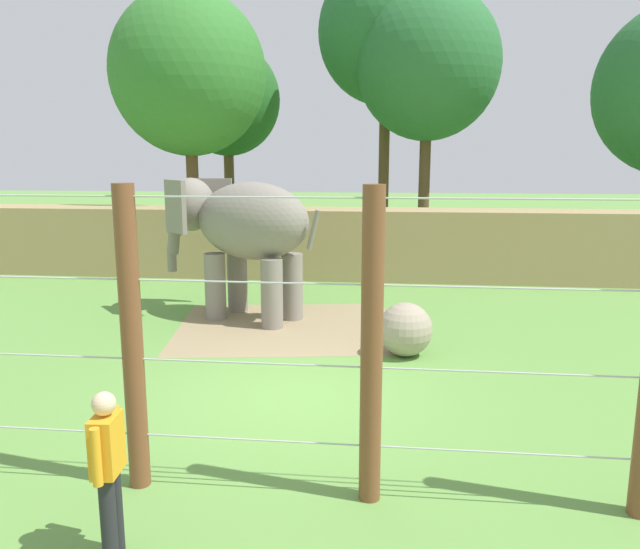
% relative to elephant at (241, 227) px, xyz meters
% --- Properties ---
extents(ground_plane, '(120.00, 120.00, 0.00)m').
position_rel_elephant_xyz_m(ground_plane, '(1.95, -4.78, -2.18)').
color(ground_plane, '#609342').
extents(dirt_patch, '(5.46, 4.92, 0.01)m').
position_rel_elephant_xyz_m(dirt_patch, '(1.21, -0.76, -2.18)').
color(dirt_patch, '#937F5B').
rests_on(dirt_patch, ground).
extents(embankment_wall, '(36.00, 1.80, 2.19)m').
position_rel_elephant_xyz_m(embankment_wall, '(1.95, 5.31, -1.09)').
color(embankment_wall, tan).
rests_on(embankment_wall, ground).
extents(elephant, '(4.17, 2.79, 3.30)m').
position_rel_elephant_xyz_m(elephant, '(0.00, 0.00, 0.00)').
color(elephant, gray).
rests_on(elephant, ground).
extents(enrichment_ball, '(1.04, 1.04, 1.04)m').
position_rel_elephant_xyz_m(enrichment_ball, '(3.80, -2.50, -1.66)').
color(enrichment_ball, gray).
rests_on(enrichment_ball, ground).
extents(cable_fence, '(9.40, 0.24, 3.49)m').
position_rel_elephant_xyz_m(cable_fence, '(1.95, -7.60, -0.43)').
color(cable_fence, brown).
rests_on(cable_fence, ground).
extents(zookeeper, '(0.25, 0.58, 1.67)m').
position_rel_elephant_xyz_m(zookeeper, '(0.89, -8.91, -1.26)').
color(zookeeper, '#232328').
rests_on(zookeeper, ground).
extents(tree_far_left, '(5.52, 5.52, 11.67)m').
position_rel_elephant_xyz_m(tree_far_left, '(3.23, 12.10, 6.56)').
color(tree_far_left, brown).
rests_on(tree_far_left, ground).
extents(tree_left_of_centre, '(4.58, 4.58, 8.68)m').
position_rel_elephant_xyz_m(tree_left_of_centre, '(-3.59, 12.70, 4.06)').
color(tree_left_of_centre, brown).
rests_on(tree_left_of_centre, ground).
extents(tree_right_of_centre, '(5.52, 5.52, 9.64)m').
position_rel_elephant_xyz_m(tree_right_of_centre, '(-3.74, 8.02, 4.54)').
color(tree_right_of_centre, brown).
rests_on(tree_right_of_centre, ground).
extents(tree_far_right, '(5.51, 5.51, 10.21)m').
position_rel_elephant_xyz_m(tree_far_right, '(4.85, 10.74, 5.11)').
color(tree_far_right, brown).
rests_on(tree_far_right, ground).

